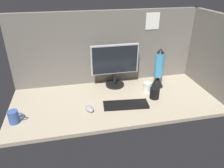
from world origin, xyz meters
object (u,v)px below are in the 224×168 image
at_px(mug_black_travel, 155,93).
at_px(mouse, 90,109).
at_px(mug_ceramic_white, 147,87).
at_px(monitor, 115,63).
at_px(keyboard, 126,105).
at_px(mug_ceramic_blue, 14,117).
at_px(lava_lamp, 159,71).

bearing_deg(mug_black_travel, mouse, -172.94).
bearing_deg(mug_ceramic_white, monitor, 144.70).
xyz_separation_m(keyboard, mouse, (-0.30, -0.00, 0.01)).
distance_m(mouse, mug_ceramic_white, 0.60).
height_order(mug_black_travel, mug_ceramic_white, mug_black_travel).
relative_size(monitor, mug_black_travel, 4.61).
bearing_deg(mug_black_travel, monitor, 132.20).
bearing_deg(mug_black_travel, mug_ceramic_blue, -174.36).
bearing_deg(keyboard, mouse, -173.23).
bearing_deg(mouse, mug_ceramic_blue, 166.13).
relative_size(keyboard, mug_ceramic_white, 4.07).
distance_m(monitor, mug_ceramic_white, 0.37).
distance_m(mug_black_travel, mug_ceramic_white, 0.13).
distance_m(monitor, mouse, 0.53).
relative_size(mug_black_travel, mug_ceramic_blue, 0.88).
height_order(monitor, lava_lamp, monitor).
distance_m(monitor, mug_ceramic_blue, 0.97).
xyz_separation_m(keyboard, mug_black_travel, (0.28, 0.07, 0.04)).
bearing_deg(mug_ceramic_white, mouse, -160.53).
relative_size(mug_ceramic_white, mug_ceramic_blue, 0.83).
bearing_deg(mouse, keyboard, -17.30).
bearing_deg(lava_lamp, monitor, 165.14).
relative_size(monitor, mouse, 4.68).
distance_m(mouse, mug_ceramic_blue, 0.56).
xyz_separation_m(mouse, mug_ceramic_white, (0.56, 0.20, 0.03)).
xyz_separation_m(mug_ceramic_blue, lava_lamp, (1.25, 0.32, 0.11)).
bearing_deg(mouse, lava_lamp, 3.98).
relative_size(mug_ceramic_white, lava_lamp, 0.24).
bearing_deg(keyboard, lava_lamp, 41.26).
bearing_deg(monitor, mouse, -127.37).
bearing_deg(mug_black_travel, mug_ceramic_white, 98.76).
height_order(monitor, mouse, monitor).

